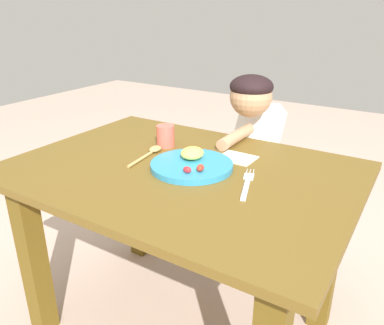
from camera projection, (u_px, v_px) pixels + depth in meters
name	position (u px, v px, depth m)	size (l,w,h in m)	color
ground_plane	(183.00, 324.00, 1.56)	(8.00, 8.00, 0.00)	#BCA090
dining_table	(181.00, 205.00, 1.35)	(1.15, 0.83, 0.69)	brown
plate	(192.00, 164.00, 1.29)	(0.28, 0.28, 0.06)	teal
fork	(247.00, 184.00, 1.17)	(0.09, 0.22, 0.01)	silver
spoon	(151.00, 152.00, 1.41)	(0.05, 0.21, 0.02)	tan
drinking_cup	(166.00, 136.00, 1.48)	(0.07, 0.07, 0.08)	#EF6050
person	(255.00, 161.00, 1.77)	(0.19, 0.49, 0.95)	#3D446A
napkin	(237.00, 158.00, 1.37)	(0.13, 0.10, 0.00)	white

